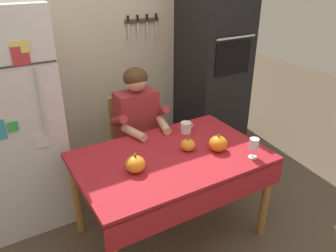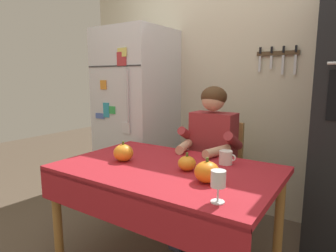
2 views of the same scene
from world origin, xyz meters
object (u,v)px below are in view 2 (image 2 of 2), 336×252
wine_glass (218,180)px  pumpkin_large (207,172)px  coffee_mug (226,157)px  dining_table (165,180)px  pumpkin_medium (187,163)px  refrigerator (137,117)px  chair_behind_person (218,170)px  pumpkin_small (123,153)px  seated_person (209,149)px

wine_glass → pumpkin_large: (-0.16, 0.21, -0.05)m
coffee_mug → pumpkin_large: (0.04, -0.38, 0.01)m
dining_table → pumpkin_medium: pumpkin_medium is taller
refrigerator → coffee_mug: (1.25, -0.60, -0.11)m
refrigerator → chair_behind_person: size_ratio=1.94×
pumpkin_large → pumpkin_medium: (-0.19, 0.12, -0.01)m
chair_behind_person → refrigerator: bearing=174.7°
pumpkin_large → pumpkin_medium: size_ratio=1.24×
pumpkin_medium → pumpkin_small: (-0.47, -0.06, 0.01)m
seated_person → pumpkin_small: bearing=-118.6°
refrigerator → pumpkin_large: (1.30, -0.98, -0.10)m
wine_glass → pumpkin_small: bearing=162.0°
refrigerator → coffee_mug: bearing=-25.6°
seated_person → coffee_mug: 0.42m
dining_table → coffee_mug: bearing=43.0°
pumpkin_large → pumpkin_small: same height
coffee_mug → chair_behind_person: bearing=118.0°
seated_person → coffee_mug: size_ratio=10.76×
pumpkin_small → refrigerator: bearing=124.4°
refrigerator → chair_behind_person: 1.06m
refrigerator → pumpkin_large: refrigerator is taller
refrigerator → dining_table: (0.95, -0.88, -0.24)m
chair_behind_person → pumpkin_medium: (0.12, -0.77, 0.27)m
pumpkin_small → pumpkin_large: bearing=-4.9°
chair_behind_person → coffee_mug: bearing=-62.0°
wine_glass → pumpkin_medium: (-0.35, 0.33, -0.06)m
pumpkin_medium → chair_behind_person: bearing=98.8°
dining_table → coffee_mug: coffee_mug is taller
dining_table → pumpkin_small: (-0.32, -0.04, 0.14)m
pumpkin_small → coffee_mug: bearing=27.4°
dining_table → pumpkin_small: size_ratio=10.02×
refrigerator → pumpkin_small: refrigerator is taller
pumpkin_medium → refrigerator: bearing=142.0°
dining_table → pumpkin_small: pumpkin_small is taller
wine_glass → pumpkin_small: size_ratio=1.11×
pumpkin_medium → pumpkin_small: size_ratio=0.81×
wine_glass → chair_behind_person: bearing=113.2°
pumpkin_large → dining_table: bearing=164.6°
chair_behind_person → pumpkin_large: size_ratio=6.62×
coffee_mug → wine_glass: wine_glass is taller
pumpkin_large → pumpkin_medium: pumpkin_large is taller
coffee_mug → pumpkin_large: bearing=-83.5°
coffee_mug → wine_glass: bearing=-71.2°
chair_behind_person → pumpkin_small: 0.95m
pumpkin_medium → dining_table: bearing=-171.1°
dining_table → seated_person: size_ratio=1.12×
seated_person → dining_table: bearing=-93.1°
seated_person → pumpkin_large: (0.31, -0.70, 0.06)m
chair_behind_person → pumpkin_small: size_ratio=6.66×
refrigerator → seated_person: refrigerator is taller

